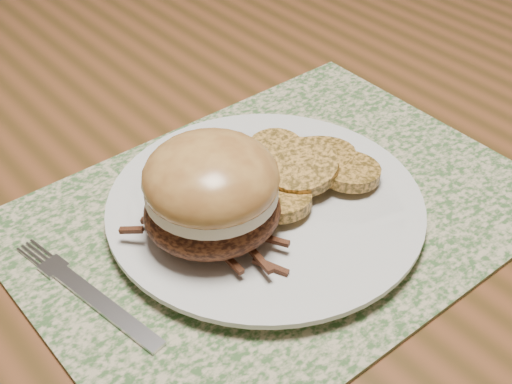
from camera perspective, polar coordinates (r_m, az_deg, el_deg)
dining_table at (r=0.75m, az=-15.35°, el=-3.92°), size 1.50×0.90×0.75m
placemat at (r=0.63m, az=1.79°, el=-1.80°), size 0.45×0.33×0.00m
dinner_plate at (r=0.62m, az=0.75°, el=-1.32°), size 0.26×0.26×0.02m
pork_sandwich at (r=0.56m, az=-3.58°, el=-0.02°), size 0.13×0.13×0.09m
roasted_potatoes at (r=0.64m, az=3.18°, el=1.77°), size 0.16×0.14×0.04m
fork at (r=0.58m, az=-13.43°, el=-7.78°), size 0.04×0.17×0.00m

